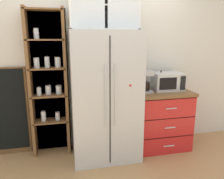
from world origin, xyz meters
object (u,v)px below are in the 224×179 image
(refrigerator, at_px, (105,96))
(chalkboard_menu, at_px, (6,112))
(microwave, at_px, (167,81))
(mug_charcoal, at_px, (161,87))
(bottle_amber, at_px, (161,81))
(coffee_maker, at_px, (145,81))

(refrigerator, distance_m, chalkboard_menu, 1.40)
(microwave, distance_m, mug_charcoal, 0.12)
(bottle_amber, bearing_deg, microwave, -29.33)
(microwave, bearing_deg, chalkboard_menu, 174.89)
(refrigerator, relative_size, chalkboard_menu, 1.38)
(bottle_amber, bearing_deg, chalkboard_menu, 175.87)
(coffee_maker, xyz_separation_m, mug_charcoal, (0.28, 0.05, -0.11))
(microwave, bearing_deg, coffee_maker, -173.38)
(coffee_maker, bearing_deg, refrigerator, -173.40)
(microwave, relative_size, mug_charcoal, 3.84)
(coffee_maker, relative_size, chalkboard_menu, 0.25)
(refrigerator, bearing_deg, microwave, 6.61)
(coffee_maker, xyz_separation_m, chalkboard_menu, (-1.94, 0.25, -0.40))
(refrigerator, relative_size, bottle_amber, 6.02)
(coffee_maker, bearing_deg, chalkboard_menu, 172.72)
(refrigerator, bearing_deg, coffee_maker, 6.60)
(coffee_maker, distance_m, bottle_amber, 0.30)
(refrigerator, height_order, bottle_amber, refrigerator)
(coffee_maker, xyz_separation_m, bottle_amber, (0.28, 0.09, -0.03))
(bottle_amber, height_order, chalkboard_menu, chalkboard_menu)
(refrigerator, height_order, chalkboard_menu, refrigerator)
(refrigerator, bearing_deg, mug_charcoal, 7.97)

